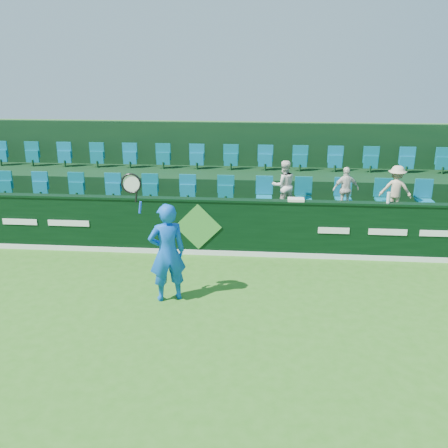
# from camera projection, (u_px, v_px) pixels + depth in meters

# --- Properties ---
(ground) EXTENTS (60.00, 60.00, 0.00)m
(ground) POSITION_uv_depth(u_px,v_px,m) (167.00, 344.00, 8.10)
(ground) COLOR #2E6D1A
(ground) RESTS_ON ground
(sponsor_hoarding) EXTENTS (16.00, 0.25, 1.35)m
(sponsor_hoarding) POSITION_uv_depth(u_px,v_px,m) (199.00, 226.00, 11.67)
(sponsor_hoarding) COLOR black
(sponsor_hoarding) RESTS_ON ground
(stand_tier_front) EXTENTS (16.00, 2.00, 0.80)m
(stand_tier_front) POSITION_uv_depth(u_px,v_px,m) (205.00, 223.00, 12.79)
(stand_tier_front) COLOR black
(stand_tier_front) RESTS_ON ground
(stand_tier_back) EXTENTS (16.00, 1.80, 1.30)m
(stand_tier_back) POSITION_uv_depth(u_px,v_px,m) (213.00, 194.00, 14.51)
(stand_tier_back) COLOR black
(stand_tier_back) RESTS_ON ground
(stand_rear) EXTENTS (16.00, 4.10, 2.60)m
(stand_rear) POSITION_uv_depth(u_px,v_px,m) (214.00, 172.00, 14.75)
(stand_rear) COLOR black
(stand_rear) RESTS_ON ground
(seat_row_front) EXTENTS (13.50, 0.50, 0.60)m
(seat_row_front) POSITION_uv_depth(u_px,v_px,m) (206.00, 192.00, 12.95)
(seat_row_front) COLOR #0C6B8B
(seat_row_front) RESTS_ON stand_tier_front
(seat_row_back) EXTENTS (13.50, 0.50, 0.60)m
(seat_row_back) POSITION_uv_depth(u_px,v_px,m) (213.00, 160.00, 14.49)
(seat_row_back) COLOR #0C6B8B
(seat_row_back) RESTS_ON stand_tier_back
(tennis_player) EXTENTS (1.20, 0.69, 2.51)m
(tennis_player) POSITION_uv_depth(u_px,v_px,m) (167.00, 252.00, 9.33)
(tennis_player) COLOR blue
(tennis_player) RESTS_ON ground
(spectator_left) EXTENTS (0.71, 0.62, 1.25)m
(spectator_left) POSITION_uv_depth(u_px,v_px,m) (284.00, 185.00, 12.33)
(spectator_left) COLOR white
(spectator_left) RESTS_ON stand_tier_front
(spectator_middle) EXTENTS (0.70, 0.41, 1.11)m
(spectator_middle) POSITION_uv_depth(u_px,v_px,m) (346.00, 189.00, 12.22)
(spectator_middle) COLOR silver
(spectator_middle) RESTS_ON stand_tier_front
(spectator_right) EXTENTS (0.82, 0.57, 1.17)m
(spectator_right) POSITION_uv_depth(u_px,v_px,m) (396.00, 189.00, 12.12)
(spectator_right) COLOR beige
(spectator_right) RESTS_ON stand_tier_front
(towel) EXTENTS (0.37, 0.24, 0.06)m
(towel) POSITION_uv_depth(u_px,v_px,m) (296.00, 200.00, 11.26)
(towel) COLOR white
(towel) RESTS_ON sponsor_hoarding
(drinks_bottle) EXTENTS (0.08, 0.08, 0.24)m
(drinks_bottle) POSITION_uv_depth(u_px,v_px,m) (389.00, 198.00, 11.07)
(drinks_bottle) COLOR silver
(drinks_bottle) RESTS_ON sponsor_hoarding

